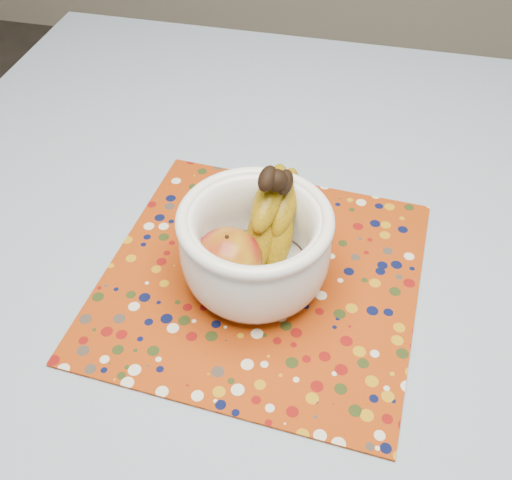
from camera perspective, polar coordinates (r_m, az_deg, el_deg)
table at (r=0.88m, az=4.30°, el=-6.68°), size 1.20×1.20×0.75m
tablecloth at (r=0.82m, az=4.61°, el=-3.16°), size 1.32×1.32×0.01m
placemat at (r=0.80m, az=0.50°, el=-3.55°), size 0.43×0.43×0.00m
fruit_bowl at (r=0.75m, az=0.21°, el=0.15°), size 0.19×0.21×0.16m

